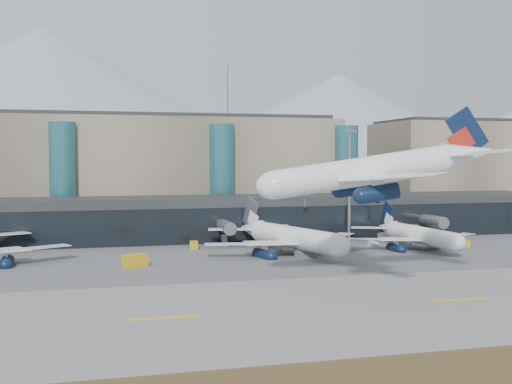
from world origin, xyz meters
TOP-DOWN VIEW (x-y plane):
  - ground at (0.00, 0.00)m, footprint 900.00×900.00m
  - runway_strip at (0.00, -15.00)m, footprint 400.00×40.00m
  - dirt_verge at (0.00, -40.00)m, footprint 400.00×14.00m
  - runway_markings at (-0.00, -15.00)m, footprint 128.00×1.00m
  - concourse at (-0.02, 57.73)m, footprint 170.00×27.00m
  - terminal_main at (-25.00, 90.00)m, footprint 130.00×30.00m
  - terminal_east at (95.00, 90.00)m, footprint 70.00×30.00m
  - teal_towers at (-14.99, 74.01)m, footprint 116.40×19.40m
  - mountain_ridge at (15.97, 380.00)m, footprint 910.00×400.00m
  - lightmast_mid at (30.00, 48.00)m, footprint 3.00×1.20m
  - hero_jet at (14.12, -3.35)m, footprint 37.47×37.22m
  - jet_parked_mid at (9.46, 32.46)m, footprint 36.12×37.94m
  - jet_parked_right at (38.19, 32.32)m, footprint 32.44×31.88m
  - veh_b at (-7.38, 42.53)m, footprint 1.96×2.90m
  - veh_c at (11.92, 25.97)m, footprint 4.49×4.16m
  - veh_d at (37.85, 45.73)m, footprint 3.38×2.88m
  - veh_e at (48.78, 30.21)m, footprint 2.81×1.65m
  - veh_g at (29.89, 34.56)m, footprint 1.59×2.43m
  - veh_h at (-20.87, 22.26)m, footprint 4.67×3.82m

SIDE VIEW (x-z plane):
  - ground at x=0.00m, z-range 0.00..0.00m
  - dirt_verge at x=0.00m, z-range -0.01..0.01m
  - runway_strip at x=0.00m, z-range 0.00..0.04m
  - runway_markings at x=0.00m, z-range 0.04..0.06m
  - veh_g at x=29.89m, z-range 0.00..1.33m
  - veh_e at x=48.78m, z-range 0.00..1.57m
  - veh_b at x=-7.38m, z-range 0.00..1.58m
  - veh_d at x=37.85m, z-range 0.00..1.70m
  - veh_c at x=11.92m, z-range 0.00..2.24m
  - veh_h at x=-20.87m, z-range 0.00..2.28m
  - jet_parked_right at x=38.19m, z-range -1.27..9.20m
  - jet_parked_mid at x=9.46m, z-range -1.48..10.70m
  - concourse at x=-0.02m, z-range -0.03..9.97m
  - teal_towers at x=-14.99m, z-range -8.99..37.01m
  - lightmast_mid at x=30.00m, z-range 1.62..27.22m
  - terminal_main at x=-25.00m, z-range -0.06..30.94m
  - terminal_east at x=95.00m, z-range -0.06..30.94m
  - hero_jet at x=14.12m, z-range 12.47..24.59m
  - mountain_ridge at x=15.97m, z-range -9.26..100.74m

